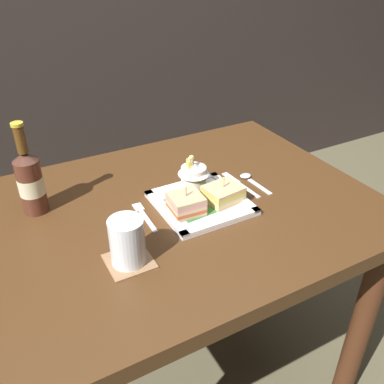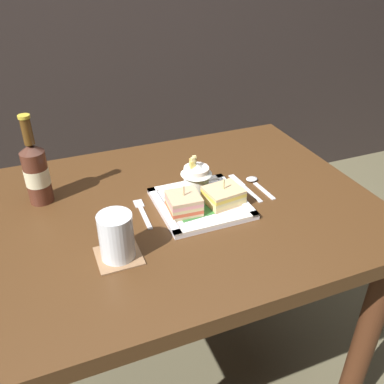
{
  "view_description": "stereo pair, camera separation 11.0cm",
  "coord_description": "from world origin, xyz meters",
  "px_view_note": "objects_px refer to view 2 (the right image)",
  "views": [
    {
      "loc": [
        -0.43,
        -0.84,
        1.37
      ],
      "look_at": [
        0.02,
        -0.01,
        0.79
      ],
      "focal_mm": 38.79,
      "sensor_mm": 36.0,
      "label": 1
    },
    {
      "loc": [
        -0.33,
        -0.89,
        1.37
      ],
      "look_at": [
        0.02,
        -0.01,
        0.79
      ],
      "focal_mm": 38.79,
      "sensor_mm": 36.0,
      "label": 2
    }
  ],
  "objects_px": {
    "sandwich_half_left": "(184,203)",
    "knife": "(244,187)",
    "fork": "(142,212)",
    "spoon": "(255,182)",
    "water_glass": "(117,239)",
    "sandwich_half_right": "(223,196)",
    "dining_table": "(184,238)",
    "fries_cup": "(196,174)",
    "square_plate": "(201,204)",
    "beer_bottle": "(36,172)"
  },
  "relations": [
    {
      "from": "beer_bottle",
      "to": "knife",
      "type": "distance_m",
      "value": 0.57
    },
    {
      "from": "dining_table",
      "to": "fries_cup",
      "type": "height_order",
      "value": "fries_cup"
    },
    {
      "from": "sandwich_half_right",
      "to": "water_glass",
      "type": "height_order",
      "value": "water_glass"
    },
    {
      "from": "water_glass",
      "to": "knife",
      "type": "relative_size",
      "value": 0.66
    },
    {
      "from": "fork",
      "to": "beer_bottle",
      "type": "bearing_deg",
      "value": 146.57
    },
    {
      "from": "beer_bottle",
      "to": "spoon",
      "type": "xyz_separation_m",
      "value": [
        0.59,
        -0.14,
        -0.09
      ]
    },
    {
      "from": "dining_table",
      "to": "water_glass",
      "type": "relative_size",
      "value": 9.44
    },
    {
      "from": "sandwich_half_right",
      "to": "fries_cup",
      "type": "height_order",
      "value": "fries_cup"
    },
    {
      "from": "fork",
      "to": "knife",
      "type": "bearing_deg",
      "value": 2.82
    },
    {
      "from": "dining_table",
      "to": "sandwich_half_left",
      "type": "distance_m",
      "value": 0.16
    },
    {
      "from": "dining_table",
      "to": "sandwich_half_left",
      "type": "relative_size",
      "value": 11.92
    },
    {
      "from": "fork",
      "to": "sandwich_half_left",
      "type": "bearing_deg",
      "value": -26.56
    },
    {
      "from": "knife",
      "to": "spoon",
      "type": "bearing_deg",
      "value": 7.9
    },
    {
      "from": "square_plate",
      "to": "water_glass",
      "type": "distance_m",
      "value": 0.29
    },
    {
      "from": "fries_cup",
      "to": "spoon",
      "type": "xyz_separation_m",
      "value": [
        0.18,
        -0.02,
        -0.05
      ]
    },
    {
      "from": "dining_table",
      "to": "spoon",
      "type": "distance_m",
      "value": 0.27
    },
    {
      "from": "fries_cup",
      "to": "water_glass",
      "type": "relative_size",
      "value": 0.95
    },
    {
      "from": "fork",
      "to": "spoon",
      "type": "xyz_separation_m",
      "value": [
        0.35,
        0.02,
        0.0
      ]
    },
    {
      "from": "water_glass",
      "to": "knife",
      "type": "bearing_deg",
      "value": 22.18
    },
    {
      "from": "dining_table",
      "to": "beer_bottle",
      "type": "distance_m",
      "value": 0.44
    },
    {
      "from": "sandwich_half_right",
      "to": "beer_bottle",
      "type": "distance_m",
      "value": 0.5
    },
    {
      "from": "fork",
      "to": "knife",
      "type": "relative_size",
      "value": 0.85
    },
    {
      "from": "sandwich_half_left",
      "to": "beer_bottle",
      "type": "distance_m",
      "value": 0.4
    },
    {
      "from": "fork",
      "to": "dining_table",
      "type": "bearing_deg",
      "value": -0.25
    },
    {
      "from": "sandwich_half_left",
      "to": "knife",
      "type": "relative_size",
      "value": 0.52
    },
    {
      "from": "sandwich_half_right",
      "to": "water_glass",
      "type": "relative_size",
      "value": 0.95
    },
    {
      "from": "square_plate",
      "to": "sandwich_half_right",
      "type": "height_order",
      "value": "sandwich_half_right"
    },
    {
      "from": "beer_bottle",
      "to": "knife",
      "type": "height_order",
      "value": "beer_bottle"
    },
    {
      "from": "dining_table",
      "to": "water_glass",
      "type": "bearing_deg",
      "value": -144.94
    },
    {
      "from": "beer_bottle",
      "to": "knife",
      "type": "xyz_separation_m",
      "value": [
        0.55,
        -0.14,
        -0.09
      ]
    },
    {
      "from": "spoon",
      "to": "knife",
      "type": "bearing_deg",
      "value": -172.1
    },
    {
      "from": "sandwich_half_right",
      "to": "sandwich_half_left",
      "type": "bearing_deg",
      "value": 180.0
    },
    {
      "from": "sandwich_half_right",
      "to": "fork",
      "type": "height_order",
      "value": "sandwich_half_right"
    },
    {
      "from": "spoon",
      "to": "water_glass",
      "type": "bearing_deg",
      "value": -159.01
    },
    {
      "from": "sandwich_half_left",
      "to": "knife",
      "type": "xyz_separation_m",
      "value": [
        0.21,
        0.06,
        -0.03
      ]
    },
    {
      "from": "water_glass",
      "to": "dining_table",
      "type": "bearing_deg",
      "value": 35.06
    },
    {
      "from": "sandwich_half_left",
      "to": "fork",
      "type": "bearing_deg",
      "value": 153.44
    },
    {
      "from": "sandwich_half_left",
      "to": "spoon",
      "type": "distance_m",
      "value": 0.26
    },
    {
      "from": "knife",
      "to": "fork",
      "type": "bearing_deg",
      "value": -177.18
    },
    {
      "from": "sandwich_half_left",
      "to": "sandwich_half_right",
      "type": "distance_m",
      "value": 0.11
    },
    {
      "from": "square_plate",
      "to": "fries_cup",
      "type": "distance_m",
      "value": 0.09
    },
    {
      "from": "square_plate",
      "to": "sandwich_half_left",
      "type": "relative_size",
      "value": 2.66
    },
    {
      "from": "dining_table",
      "to": "fries_cup",
      "type": "xyz_separation_m",
      "value": [
        0.05,
        0.04,
        0.18
      ]
    },
    {
      "from": "knife",
      "to": "fries_cup",
      "type": "bearing_deg",
      "value": 170.18
    },
    {
      "from": "sandwich_half_right",
      "to": "knife",
      "type": "distance_m",
      "value": 0.12
    },
    {
      "from": "dining_table",
      "to": "fries_cup",
      "type": "distance_m",
      "value": 0.19
    },
    {
      "from": "fries_cup",
      "to": "knife",
      "type": "distance_m",
      "value": 0.15
    },
    {
      "from": "dining_table",
      "to": "sandwich_half_right",
      "type": "distance_m",
      "value": 0.19
    },
    {
      "from": "sandwich_half_left",
      "to": "fries_cup",
      "type": "relative_size",
      "value": 0.84
    },
    {
      "from": "sandwich_half_left",
      "to": "sandwich_half_right",
      "type": "height_order",
      "value": "sandwich_half_left"
    }
  ]
}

